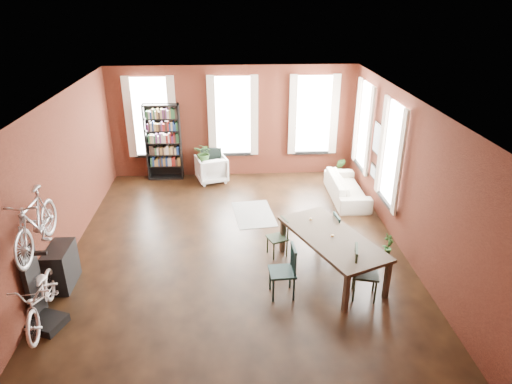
{
  "coord_description": "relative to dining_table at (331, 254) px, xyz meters",
  "views": [
    {
      "loc": [
        -0.08,
        -8.24,
        5.15
      ],
      "look_at": [
        0.43,
        0.6,
        1.15
      ],
      "focal_mm": 32.0,
      "sensor_mm": 36.0,
      "label": 1
    }
  ],
  "objects": [
    {
      "name": "room",
      "position": [
        -1.56,
        1.4,
        1.73
      ],
      "size": [
        9.0,
        9.04,
        3.22
      ],
      "color": "black",
      "rests_on": "ground"
    },
    {
      "name": "dining_table",
      "position": [
        0.0,
        0.0,
        0.0
      ],
      "size": [
        1.92,
        2.59,
        0.81
      ],
      "primitive_type": "cube",
      "rotation": [
        0.0,
        0.0,
        0.41
      ],
      "color": "#443729",
      "rests_on": "ground"
    },
    {
      "name": "dining_chair_a",
      "position": [
        -1.03,
        -0.66,
        0.09
      ],
      "size": [
        0.48,
        0.48,
        0.99
      ],
      "primitive_type": "cube",
      "rotation": [
        0.0,
        0.0,
        -1.51
      ],
      "color": "#163132",
      "rests_on": "ground"
    },
    {
      "name": "dining_chair_b",
      "position": [
        -0.98,
        0.7,
        0.0
      ],
      "size": [
        0.48,
        0.48,
        0.81
      ],
      "primitive_type": "cube",
      "rotation": [
        0.0,
        0.0,
        -1.21
      ],
      "color": "#1D301C",
      "rests_on": "ground"
    },
    {
      "name": "dining_chair_c",
      "position": [
        0.45,
        -0.79,
        0.09
      ],
      "size": [
        0.55,
        0.55,
        0.99
      ],
      "primitive_type": "cube",
      "rotation": [
        0.0,
        0.0,
        1.34
      ],
      "color": "#1D2E1B",
      "rests_on": "ground"
    },
    {
      "name": "dining_chair_d",
      "position": [
        0.41,
        0.72,
        0.04
      ],
      "size": [
        0.46,
        0.46,
        0.89
      ],
      "primitive_type": "cube",
      "rotation": [
        0.0,
        0.0,
        1.69
      ],
      "color": "#1A3A38",
      "rests_on": "ground"
    },
    {
      "name": "bookshelf",
      "position": [
        -3.81,
        5.08,
        0.7
      ],
      "size": [
        1.0,
        0.32,
        2.2
      ],
      "primitive_type": "cube",
      "color": "black",
      "rests_on": "ground"
    },
    {
      "name": "white_armchair",
      "position": [
        -2.46,
        4.77,
        0.01
      ],
      "size": [
        0.99,
        0.96,
        0.83
      ],
      "primitive_type": "imported",
      "rotation": [
        0.0,
        0.0,
        3.43
      ],
      "color": "silver",
      "rests_on": "ground"
    },
    {
      "name": "cream_sofa",
      "position": [
        1.14,
        3.38,
        0.0
      ],
      "size": [
        0.61,
        2.08,
        0.81
      ],
      "primitive_type": "imported",
      "rotation": [
        0.0,
        0.0,
        1.57
      ],
      "color": "beige",
      "rests_on": "ground"
    },
    {
      "name": "striped_rug",
      "position": [
        -1.36,
        2.58,
        -0.4
      ],
      "size": [
        1.09,
        1.58,
        0.01
      ],
      "primitive_type": "cube",
      "rotation": [
        0.0,
        0.0,
        0.12
      ],
      "color": "black",
      "rests_on": "ground"
    },
    {
      "name": "bike_trainer",
      "position": [
        -4.98,
        -1.31,
        -0.33
      ],
      "size": [
        0.64,
        0.64,
        0.14
      ],
      "primitive_type": "cube",
      "rotation": [
        0.0,
        0.0,
        -0.36
      ],
      "color": "black",
      "rests_on": "ground"
    },
    {
      "name": "bike_wall_rack",
      "position": [
        -5.21,
        -1.02,
        0.25
      ],
      "size": [
        0.16,
        0.6,
        1.3
      ],
      "primitive_type": "cube",
      "color": "black",
      "rests_on": "ground"
    },
    {
      "name": "console_table",
      "position": [
        -5.09,
        -0.12,
        -0.0
      ],
      "size": [
        0.4,
        0.8,
        0.8
      ],
      "primitive_type": "cube",
      "color": "black",
      "rests_on": "ground"
    },
    {
      "name": "plant_stand",
      "position": [
        -2.68,
        4.73,
        -0.11
      ],
      "size": [
        0.37,
        0.37,
        0.58
      ],
      "primitive_type": "cube",
      "rotation": [
        0.0,
        0.0,
        0.35
      ],
      "color": "black",
      "rests_on": "ground"
    },
    {
      "name": "plant_by_sofa",
      "position": [
        1.24,
        4.74,
        -0.26
      ],
      "size": [
        0.53,
        0.72,
        0.29
      ],
      "primitive_type": "imported",
      "rotation": [
        0.0,
        0.0,
        -0.31
      ],
      "color": "#2C5923",
      "rests_on": "ground"
    },
    {
      "name": "plant_small",
      "position": [
        1.34,
        0.57,
        -0.32
      ],
      "size": [
        0.51,
        0.53,
        0.17
      ],
      "primitive_type": "imported",
      "rotation": [
        0.0,
        0.0,
        0.71
      ],
      "color": "#275723",
      "rests_on": "ground"
    },
    {
      "name": "bicycle_floor",
      "position": [
        -5.0,
        -1.29,
        0.59
      ],
      "size": [
        0.71,
        0.96,
        1.7
      ],
      "primitive_type": "imported",
      "rotation": [
        0.0,
        0.0,
        0.13
      ],
      "color": "beige",
      "rests_on": "bike_trainer"
    },
    {
      "name": "bicycle_hung",
      "position": [
        -4.96,
        -1.02,
        1.73
      ],
      "size": [
        0.47,
        1.0,
        1.66
      ],
      "primitive_type": "imported",
      "color": "#A5A8AD",
      "rests_on": "bike_wall_rack"
    },
    {
      "name": "plant_on_stand",
      "position": [
        -2.64,
        4.74,
        0.41
      ],
      "size": [
        0.71,
        0.74,
        0.45
      ],
      "primitive_type": "imported",
      "rotation": [
        0.0,
        0.0,
        -0.4
      ],
      "color": "#2C5321",
      "rests_on": "plant_stand"
    }
  ]
}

